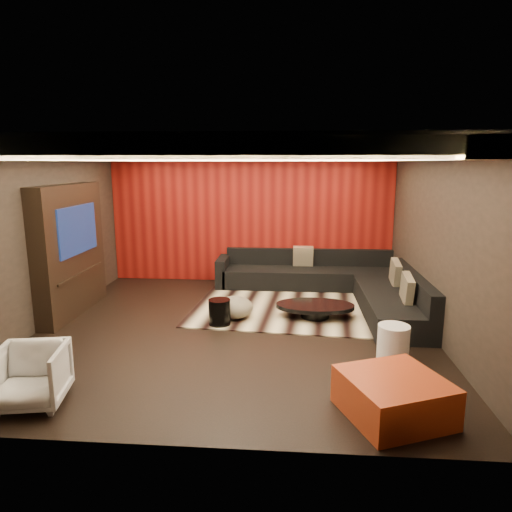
# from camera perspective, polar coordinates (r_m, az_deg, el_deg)

# --- Properties ---
(floor) EXTENTS (6.00, 6.00, 0.02)m
(floor) POSITION_cam_1_polar(r_m,az_deg,el_deg) (7.21, -2.79, -9.22)
(floor) COLOR black
(floor) RESTS_ON ground
(ceiling) EXTENTS (6.00, 6.00, 0.02)m
(ceiling) POSITION_cam_1_polar(r_m,az_deg,el_deg) (6.74, -3.03, 13.79)
(ceiling) COLOR silver
(ceiling) RESTS_ON ground
(wall_back) EXTENTS (6.00, 0.02, 2.80)m
(wall_back) POSITION_cam_1_polar(r_m,az_deg,el_deg) (9.80, -0.65, 4.89)
(wall_back) COLOR black
(wall_back) RESTS_ON ground
(wall_left) EXTENTS (0.02, 6.00, 2.80)m
(wall_left) POSITION_cam_1_polar(r_m,az_deg,el_deg) (7.81, -25.39, 2.01)
(wall_left) COLOR black
(wall_left) RESTS_ON ground
(wall_right) EXTENTS (0.02, 6.00, 2.80)m
(wall_right) POSITION_cam_1_polar(r_m,az_deg,el_deg) (7.11, 21.94, 1.44)
(wall_right) COLOR black
(wall_right) RESTS_ON ground
(red_feature_wall) EXTENTS (5.98, 0.05, 2.78)m
(red_feature_wall) POSITION_cam_1_polar(r_m,az_deg,el_deg) (9.76, -0.67, 4.86)
(red_feature_wall) COLOR #6B0C0A
(red_feature_wall) RESTS_ON ground
(soffit_back) EXTENTS (6.00, 0.60, 0.22)m
(soffit_back) POSITION_cam_1_polar(r_m,az_deg,el_deg) (9.42, -0.84, 12.48)
(soffit_back) COLOR silver
(soffit_back) RESTS_ON ground
(soffit_front) EXTENTS (6.00, 0.60, 0.22)m
(soffit_front) POSITION_cam_1_polar(r_m,az_deg,el_deg) (4.07, -8.09, 13.38)
(soffit_front) COLOR silver
(soffit_front) RESTS_ON ground
(soffit_left) EXTENTS (0.60, 4.80, 0.22)m
(soffit_left) POSITION_cam_1_polar(r_m,az_deg,el_deg) (7.57, -24.18, 11.67)
(soffit_left) COLOR silver
(soffit_left) RESTS_ON ground
(soffit_right) EXTENTS (0.60, 4.80, 0.22)m
(soffit_right) POSITION_cam_1_polar(r_m,az_deg,el_deg) (6.92, 20.27, 12.06)
(soffit_right) COLOR silver
(soffit_right) RESTS_ON ground
(cove_back) EXTENTS (4.80, 0.08, 0.04)m
(cove_back) POSITION_cam_1_polar(r_m,az_deg,el_deg) (9.08, -1.04, 11.94)
(cove_back) COLOR #FFD899
(cove_back) RESTS_ON ground
(cove_front) EXTENTS (4.80, 0.08, 0.04)m
(cove_front) POSITION_cam_1_polar(r_m,az_deg,el_deg) (4.41, -7.08, 12.10)
(cove_front) COLOR #FFD899
(cove_front) RESTS_ON ground
(cove_left) EXTENTS (0.08, 4.80, 0.04)m
(cove_left) POSITION_cam_1_polar(r_m,az_deg,el_deg) (7.42, -21.77, 11.18)
(cove_left) COLOR #FFD899
(cove_left) RESTS_ON ground
(cove_right) EXTENTS (0.08, 4.80, 0.04)m
(cove_right) POSITION_cam_1_polar(r_m,az_deg,el_deg) (6.84, 17.42, 11.50)
(cove_right) COLOR #FFD899
(cove_right) RESTS_ON ground
(tv_surround) EXTENTS (0.30, 2.00, 2.20)m
(tv_surround) POSITION_cam_1_polar(r_m,az_deg,el_deg) (8.30, -22.22, 0.68)
(tv_surround) COLOR black
(tv_surround) RESTS_ON ground
(tv_screen) EXTENTS (0.04, 1.30, 0.80)m
(tv_screen) POSITION_cam_1_polar(r_m,az_deg,el_deg) (8.18, -21.41, 3.08)
(tv_screen) COLOR black
(tv_screen) RESTS_ON ground
(tv_shelf) EXTENTS (0.04, 1.60, 0.04)m
(tv_shelf) POSITION_cam_1_polar(r_m,az_deg,el_deg) (8.31, -21.02, -2.03)
(tv_shelf) COLOR black
(tv_shelf) RESTS_ON ground
(rug) EXTENTS (4.24, 3.32, 0.02)m
(rug) POSITION_cam_1_polar(r_m,az_deg,el_deg) (8.40, 6.56, -6.07)
(rug) COLOR beige
(rug) RESTS_ON floor
(coffee_table) EXTENTS (1.31, 1.31, 0.22)m
(coffee_table) POSITION_cam_1_polar(r_m,az_deg,el_deg) (7.72, 7.38, -6.76)
(coffee_table) COLOR black
(coffee_table) RESTS_ON rug
(drum_stool) EXTENTS (0.41, 0.41, 0.41)m
(drum_stool) POSITION_cam_1_polar(r_m,az_deg,el_deg) (7.31, -4.58, -6.98)
(drum_stool) COLOR black
(drum_stool) RESTS_ON rug
(striped_pouf) EXTENTS (0.76, 0.76, 0.35)m
(striped_pouf) POSITION_cam_1_polar(r_m,az_deg,el_deg) (7.62, -2.77, -6.43)
(striped_pouf) COLOR beige
(striped_pouf) RESTS_ON rug
(white_side_table) EXTENTS (0.45, 0.45, 0.51)m
(white_side_table) POSITION_cam_1_polar(r_m,az_deg,el_deg) (6.25, 16.76, -10.51)
(white_side_table) COLOR white
(white_side_table) RESTS_ON floor
(orange_ottoman) EXTENTS (1.23, 1.23, 0.42)m
(orange_ottoman) POSITION_cam_1_polar(r_m,az_deg,el_deg) (5.08, 16.83, -16.46)
(orange_ottoman) COLOR #AA2816
(orange_ottoman) RESTS_ON floor
(armchair) EXTENTS (0.81, 0.82, 0.65)m
(armchair) POSITION_cam_1_polar(r_m,az_deg,el_deg) (5.56, -26.36, -13.33)
(armchair) COLOR silver
(armchair) RESTS_ON floor
(sectional_sofa) EXTENTS (3.65, 3.50, 0.75)m
(sectional_sofa) POSITION_cam_1_polar(r_m,az_deg,el_deg) (8.89, 9.92, -3.47)
(sectional_sofa) COLOR black
(sectional_sofa) RESTS_ON floor
(throw_pillows) EXTENTS (1.88, 2.75, 0.50)m
(throw_pillows) POSITION_cam_1_polar(r_m,az_deg,el_deg) (8.50, 13.25, -1.82)
(throw_pillows) COLOR beige
(throw_pillows) RESTS_ON sectional_sofa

